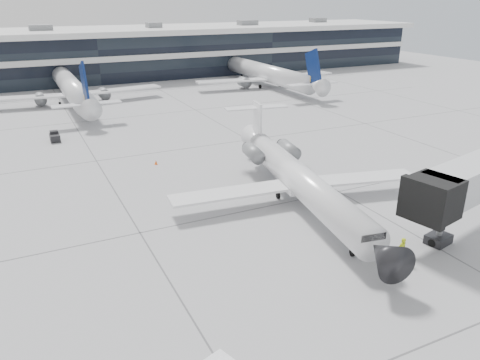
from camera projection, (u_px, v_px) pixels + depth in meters
ground at (249, 210)px, 42.30m from camera, size 220.00×220.00×0.00m
terminal at (91, 57)px, 109.17m from camera, size 170.00×22.00×10.00m
bg_jet_center at (73, 103)px, 85.13m from camera, size 32.00×40.00×9.60m
bg_jet_right at (266, 86)px, 101.37m from camera, size 32.00×40.00×9.60m
regional_jet at (298, 178)px, 43.24m from camera, size 24.11×30.07×6.96m
ramp_worker at (402, 250)px, 33.79m from camera, size 0.70×0.46×1.92m
traffic_cone at (156, 162)px, 53.81m from camera, size 0.44×0.44×0.52m
far_tug at (55, 137)px, 62.40m from camera, size 1.23×2.09×1.33m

